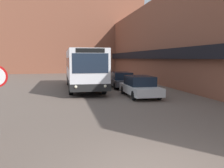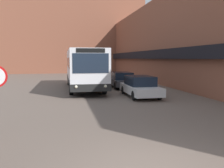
# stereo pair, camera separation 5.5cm
# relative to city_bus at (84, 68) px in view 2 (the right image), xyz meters

# --- Properties ---
(building_row_right) EXTENTS (5.50, 60.00, 8.88)m
(building_row_right) POSITION_rel_city_bus_xyz_m (10.22, 7.64, 2.62)
(building_row_right) COLOR brown
(building_row_right) RESTS_ON ground_plane
(building_backdrop_far) EXTENTS (26.00, 8.00, 19.92)m
(building_backdrop_far) POSITION_rel_city_bus_xyz_m (0.25, 27.30, 8.15)
(building_backdrop_far) COLOR brown
(building_backdrop_far) RESTS_ON ground_plane
(city_bus) EXTENTS (2.72, 11.21, 3.33)m
(city_bus) POSITION_rel_city_bus_xyz_m (0.00, 0.00, 0.00)
(city_bus) COLOR silver
(city_bus) RESTS_ON ground_plane
(parked_car_front) EXTENTS (1.90, 4.55, 1.43)m
(parked_car_front) POSITION_rel_city_bus_xyz_m (3.45, -5.21, -1.10)
(parked_car_front) COLOR silver
(parked_car_front) RESTS_ON ground_plane
(parked_car_back) EXTENTS (1.90, 4.55, 1.39)m
(parked_car_back) POSITION_rel_city_bus_xyz_m (3.45, 0.39, -1.11)
(parked_car_back) COLOR #38383D
(parked_car_back) RESTS_ON ground_plane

